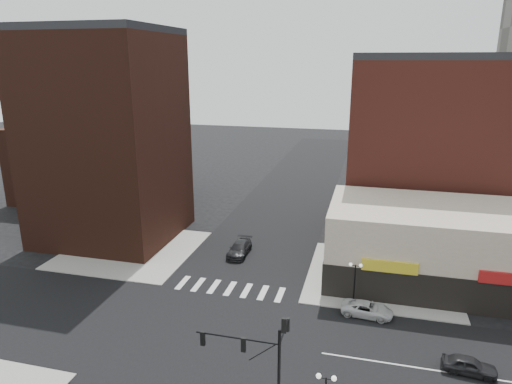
% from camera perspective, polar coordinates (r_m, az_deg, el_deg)
% --- Properties ---
extents(ground, '(240.00, 240.00, 0.00)m').
position_cam_1_polar(ground, '(40.08, -6.81, -17.31)').
color(ground, black).
rests_on(ground, ground).
extents(road_ew, '(200.00, 14.00, 0.02)m').
position_cam_1_polar(road_ew, '(40.07, -6.81, -17.30)').
color(road_ew, black).
rests_on(road_ew, ground).
extents(road_ns, '(14.00, 200.00, 0.02)m').
position_cam_1_polar(road_ns, '(40.07, -6.81, -17.30)').
color(road_ns, black).
rests_on(road_ns, ground).
extents(sidewalk_nw, '(15.00, 15.00, 0.12)m').
position_cam_1_polar(sidewalk_nw, '(57.34, -15.26, -6.95)').
color(sidewalk_nw, gray).
rests_on(sidewalk_nw, ground).
extents(sidewalk_ne, '(15.00, 15.00, 0.12)m').
position_cam_1_polar(sidewalk_ne, '(50.56, 15.27, -10.19)').
color(sidewalk_ne, gray).
rests_on(sidewalk_ne, ground).
extents(building_nw, '(16.00, 15.00, 25.00)m').
position_cam_1_polar(building_nw, '(59.50, -18.08, 6.18)').
color(building_nw, '#3C1C13').
rests_on(building_nw, ground).
extents(building_nw_low, '(20.00, 18.00, 12.00)m').
position_cam_1_polar(building_nw_low, '(80.45, -19.73, 3.75)').
color(building_nw_low, '#3C1C13').
rests_on(building_nw_low, ground).
extents(building_ne_midrise, '(18.00, 15.00, 22.00)m').
position_cam_1_polar(building_ne_midrise, '(61.82, 20.12, 4.92)').
color(building_ne_midrise, maroon).
rests_on(building_ne_midrise, ground).
extents(building_ne_row, '(24.20, 12.20, 8.00)m').
position_cam_1_polar(building_ne_row, '(50.37, 23.00, -7.01)').
color(building_ne_row, beige).
rests_on(building_ne_row, ground).
extents(traffic_signal, '(5.59, 3.09, 7.77)m').
position_cam_1_polar(traffic_signal, '(29.28, 1.10, -19.51)').
color(traffic_signal, black).
rests_on(traffic_signal, ground).
extents(street_lamp_ne, '(1.22, 0.32, 4.16)m').
position_cam_1_polar(street_lamp_ne, '(43.27, 12.29, -9.89)').
color(street_lamp_ne, black).
rests_on(street_lamp_ne, sidewalk_ne).
extents(white_suv, '(4.70, 2.45, 1.27)m').
position_cam_1_polar(white_suv, '(43.18, 13.71, -14.04)').
color(white_suv, silver).
rests_on(white_suv, ground).
extents(dark_sedan_east, '(3.97, 1.93, 1.30)m').
position_cam_1_polar(dark_sedan_east, '(38.77, 25.10, -19.04)').
color(dark_sedan_east, black).
rests_on(dark_sedan_east, ground).
extents(dark_sedan_north, '(2.11, 5.17, 1.50)m').
position_cam_1_polar(dark_sedan_north, '(53.88, -2.08, -7.09)').
color(dark_sedan_north, black).
rests_on(dark_sedan_north, ground).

